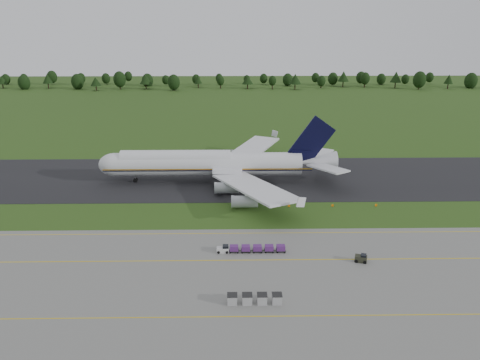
{
  "coord_description": "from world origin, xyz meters",
  "views": [
    {
      "loc": [
        -1.85,
        -101.46,
        43.12
      ],
      "look_at": [
        -0.1,
        2.0,
        8.09
      ],
      "focal_mm": 35.0,
      "sensor_mm": 36.0,
      "label": 1
    }
  ],
  "objects_px": {
    "uld_row": "(255,299)",
    "edge_markers": "(311,206)",
    "aircraft": "(213,163)",
    "utility_cart": "(361,259)",
    "baggage_train": "(250,248)"
  },
  "relations": [
    {
      "from": "baggage_train",
      "to": "edge_markers",
      "type": "distance_m",
      "value": 28.55
    },
    {
      "from": "utility_cart",
      "to": "edge_markers",
      "type": "bearing_deg",
      "value": 100.06
    },
    {
      "from": "uld_row",
      "to": "edge_markers",
      "type": "height_order",
      "value": "uld_row"
    },
    {
      "from": "uld_row",
      "to": "aircraft",
      "type": "bearing_deg",
      "value": 98.43
    },
    {
      "from": "utility_cart",
      "to": "edge_markers",
      "type": "xyz_separation_m",
      "value": [
        -4.98,
        28.04,
        -0.38
      ]
    },
    {
      "from": "utility_cart",
      "to": "uld_row",
      "type": "xyz_separation_m",
      "value": [
        -20.75,
        -13.49,
        0.22
      ]
    },
    {
      "from": "aircraft",
      "to": "baggage_train",
      "type": "bearing_deg",
      "value": -78.25
    },
    {
      "from": "utility_cart",
      "to": "baggage_train",
      "type": "bearing_deg",
      "value": 168.34
    },
    {
      "from": "aircraft",
      "to": "edge_markers",
      "type": "bearing_deg",
      "value": -38.11
    },
    {
      "from": "baggage_train",
      "to": "utility_cart",
      "type": "relative_size",
      "value": 5.37
    },
    {
      "from": "aircraft",
      "to": "uld_row",
      "type": "height_order",
      "value": "aircraft"
    },
    {
      "from": "utility_cart",
      "to": "uld_row",
      "type": "distance_m",
      "value": 24.75
    },
    {
      "from": "edge_markers",
      "to": "uld_row",
      "type": "bearing_deg",
      "value": -110.8
    },
    {
      "from": "uld_row",
      "to": "edge_markers",
      "type": "xyz_separation_m",
      "value": [
        15.78,
        41.53,
        -0.6
      ]
    },
    {
      "from": "utility_cart",
      "to": "uld_row",
      "type": "bearing_deg",
      "value": -146.98
    }
  ]
}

